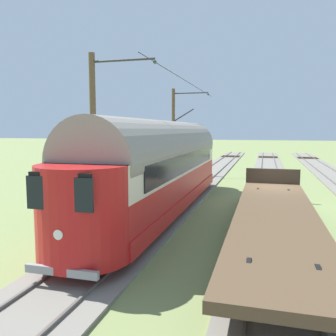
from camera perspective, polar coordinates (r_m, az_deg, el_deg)
ground_plane at (r=19.18m, az=16.53°, el=-5.67°), size 220.00×220.00×0.00m
track_adjacent_siding at (r=19.47m, az=16.52°, el=-5.33°), size 2.80×80.00×0.18m
track_third_siding at (r=20.00m, az=1.92°, el=-4.76°), size 2.80×80.00×0.18m
vintage_streetcar at (r=16.24m, az=-1.02°, el=0.53°), size 2.65×17.08×5.06m
flatcar_adjacent at (r=13.23m, az=17.09°, el=-7.25°), size 2.80×14.10×1.60m
catenary_pole_foreground at (r=29.82m, az=1.03°, el=6.16°), size 3.16×0.28×7.26m
catenary_pole_mid_near at (r=16.29m, az=-11.75°, el=5.88°), size 3.16×0.28×7.26m
overhead_wire_run at (r=23.02m, az=3.61°, el=13.37°), size 2.95×18.39×0.18m
spare_tie_stack at (r=25.94m, az=-3.10°, el=-1.72°), size 2.40×2.40×0.54m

